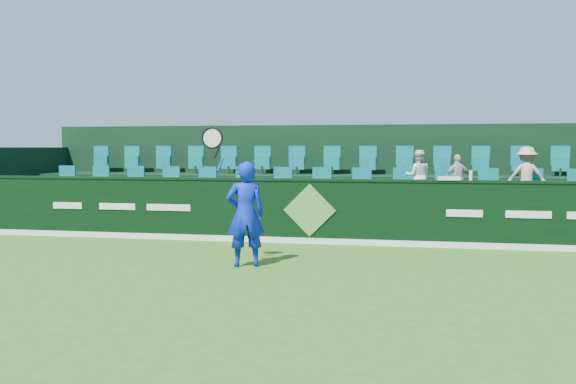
% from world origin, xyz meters
% --- Properties ---
extents(ground, '(60.00, 60.00, 0.00)m').
position_xyz_m(ground, '(0.00, 0.00, 0.00)').
color(ground, '#356818').
rests_on(ground, ground).
extents(sponsor_hoarding, '(16.00, 0.25, 1.35)m').
position_xyz_m(sponsor_hoarding, '(0.00, 4.00, 0.67)').
color(sponsor_hoarding, black).
rests_on(sponsor_hoarding, ground).
extents(stand_tier_front, '(16.00, 2.00, 0.80)m').
position_xyz_m(stand_tier_front, '(0.00, 5.10, 0.40)').
color(stand_tier_front, black).
rests_on(stand_tier_front, ground).
extents(stand_tier_back, '(16.00, 1.80, 1.30)m').
position_xyz_m(stand_tier_back, '(0.00, 7.00, 0.65)').
color(stand_tier_back, black).
rests_on(stand_tier_back, ground).
extents(stand_rear, '(16.00, 4.10, 2.60)m').
position_xyz_m(stand_rear, '(0.00, 7.44, 1.22)').
color(stand_rear, black).
rests_on(stand_rear, ground).
extents(seat_row_front, '(13.50, 0.50, 0.60)m').
position_xyz_m(seat_row_front, '(0.00, 5.50, 1.10)').
color(seat_row_front, '#0D6C79').
rests_on(seat_row_front, stand_tier_front).
extents(seat_row_back, '(13.50, 0.50, 0.60)m').
position_xyz_m(seat_row_back, '(0.00, 7.30, 1.60)').
color(seat_row_back, '#0D6C79').
rests_on(seat_row_back, stand_tier_back).
extents(tennis_player, '(1.17, 0.63, 2.41)m').
position_xyz_m(tennis_player, '(-0.65, 1.19, 0.90)').
color(tennis_player, '#0B20C4').
rests_on(tennis_player, ground).
extents(spectator_left, '(0.58, 0.46, 1.14)m').
position_xyz_m(spectator_left, '(2.19, 5.12, 1.37)').
color(spectator_left, white).
rests_on(spectator_left, stand_tier_front).
extents(spectator_middle, '(0.67, 0.45, 1.05)m').
position_xyz_m(spectator_middle, '(3.03, 5.12, 1.33)').
color(spectator_middle, beige).
rests_on(spectator_middle, stand_tier_front).
extents(spectator_right, '(0.82, 0.52, 1.21)m').
position_xyz_m(spectator_right, '(4.44, 5.12, 1.41)').
color(spectator_right, '#C5AE8B').
rests_on(spectator_right, stand_tier_front).
extents(towel, '(0.44, 0.29, 0.07)m').
position_xyz_m(towel, '(2.79, 4.00, 1.38)').
color(towel, silver).
rests_on(towel, sponsor_hoarding).
extents(drinks_bottle, '(0.06, 0.06, 0.20)m').
position_xyz_m(drinks_bottle, '(3.22, 4.00, 1.45)').
color(drinks_bottle, silver).
rests_on(drinks_bottle, sponsor_hoarding).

